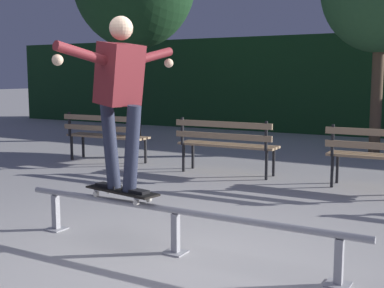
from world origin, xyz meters
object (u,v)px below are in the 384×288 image
object	(u,v)px
grind_rail	(175,219)
park_bench_left_center	(226,141)
skateboard	(122,191)
skateboarder	(120,89)
park_bench_leftmost	(105,132)

from	to	relation	value
grind_rail	park_bench_left_center	xyz separation A→B (m)	(-1.18, 3.43, 0.23)
skateboard	skateboarder	size ratio (longest dim) A/B	0.51
park_bench_left_center	skateboarder	bearing A→B (deg)	-79.96
grind_rail	skateboard	world-z (taller)	skateboard
skateboard	park_bench_left_center	world-z (taller)	park_bench_left_center
grind_rail	park_bench_leftmost	size ratio (longest dim) A/B	2.06
park_bench_leftmost	skateboard	bearing A→B (deg)	-48.95
skateboard	park_bench_leftmost	world-z (taller)	park_bench_leftmost
grind_rail	park_bench_left_center	world-z (taller)	park_bench_left_center
park_bench_left_center	skateboard	bearing A→B (deg)	-80.01
skateboarder	park_bench_leftmost	distance (m)	4.64
skateboarder	park_bench_left_center	xyz separation A→B (m)	(-0.61, 3.43, -0.89)
skateboard	park_bench_leftmost	bearing A→B (deg)	131.05
park_bench_leftmost	park_bench_left_center	size ratio (longest dim) A/B	1.00
park_bench_leftmost	park_bench_left_center	distance (m)	2.39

